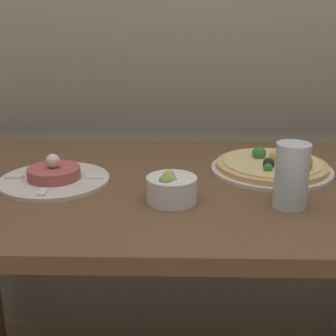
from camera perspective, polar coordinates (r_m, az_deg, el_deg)
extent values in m
cube|color=brown|center=(1.13, 3.55, -2.48)|extent=(1.48, 0.74, 0.03)
cylinder|color=silver|center=(1.21, 12.48, -0.19)|extent=(0.30, 0.30, 0.01)
cylinder|color=#DBB26B|center=(1.21, 12.52, 0.32)|extent=(0.28, 0.28, 0.01)
cylinder|color=beige|center=(1.21, 12.54, 0.70)|extent=(0.25, 0.25, 0.00)
sphere|color=#387F33|center=(1.13, 12.08, 0.04)|extent=(0.02, 0.02, 0.02)
sphere|color=black|center=(1.16, 12.17, 0.52)|extent=(0.03, 0.03, 0.03)
sphere|color=#B22D23|center=(1.23, 15.82, 1.32)|extent=(0.03, 0.03, 0.03)
sphere|color=#B22D23|center=(1.24, 16.13, 1.32)|extent=(0.03, 0.03, 0.03)
sphere|color=gold|center=(1.18, 16.45, 0.67)|extent=(0.03, 0.03, 0.03)
sphere|color=gold|center=(1.22, 12.94, 1.43)|extent=(0.03, 0.03, 0.03)
sphere|color=#997047|center=(1.22, 12.90, 1.42)|extent=(0.03, 0.03, 0.03)
sphere|color=#387F33|center=(1.23, 11.04, 1.77)|extent=(0.04, 0.04, 0.04)
sphere|color=#B22D23|center=(1.16, 16.32, 0.24)|extent=(0.03, 0.03, 0.03)
sphere|color=gold|center=(1.17, 13.47, 0.54)|extent=(0.02, 0.02, 0.02)
cylinder|color=silver|center=(1.14, -13.67, -1.46)|extent=(0.26, 0.26, 0.01)
cylinder|color=#B2514C|center=(1.14, -13.74, -0.59)|extent=(0.12, 0.12, 0.03)
sphere|color=silver|center=(1.13, -13.86, 0.85)|extent=(0.03, 0.03, 0.03)
cube|color=white|center=(1.12, -8.95, -1.14)|extent=(0.04, 0.02, 0.01)
cube|color=white|center=(1.23, -12.60, 0.42)|extent=(0.02, 0.04, 0.01)
cube|color=white|center=(1.17, -18.26, -1.02)|extent=(0.04, 0.02, 0.01)
cube|color=white|center=(1.05, -15.00, -2.83)|extent=(0.02, 0.04, 0.01)
cylinder|color=white|center=(0.99, 0.45, -2.62)|extent=(0.11, 0.11, 0.05)
sphere|color=#A3B25B|center=(1.00, 0.09, -1.07)|extent=(0.03, 0.03, 0.03)
sphere|color=#8EA34C|center=(0.96, -0.29, -1.75)|extent=(0.03, 0.03, 0.03)
sphere|color=#A3B25B|center=(0.97, 0.41, -1.61)|extent=(0.03, 0.03, 0.03)
cylinder|color=silver|center=(0.98, 14.82, -0.90)|extent=(0.07, 0.07, 0.14)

